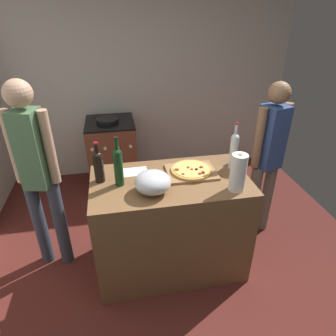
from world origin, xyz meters
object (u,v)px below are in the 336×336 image
object	(u,v)px
mixing_bowl	(153,182)
person_in_stripes	(37,171)
pizza	(191,170)
stove	(113,154)
wine_bottle_amber	(234,150)
paper_towel_roll	(238,173)
wine_bottle_green	(98,165)
wine_bottle_dark	(118,165)
person_in_red	(268,155)

from	to	relation	value
mixing_bowl	person_in_stripes	bearing A→B (deg)	156.64
pizza	mixing_bowl	world-z (taller)	mixing_bowl
stove	person_in_stripes	size ratio (longest dim) A/B	0.54
pizza	person_in_stripes	xyz separation A→B (m)	(-1.23, 0.16, 0.03)
wine_bottle_amber	stove	bearing A→B (deg)	125.38
pizza	paper_towel_roll	bearing A→B (deg)	-48.71
wine_bottle_green	person_in_stripes	distance (m)	0.52
pizza	wine_bottle_dark	xyz separation A→B (m)	(-0.59, -0.07, 0.14)
wine_bottle_dark	pizza	bearing A→B (deg)	6.76
pizza	wine_bottle_amber	world-z (taller)	wine_bottle_amber
mixing_bowl	stove	world-z (taller)	mixing_bowl
wine_bottle_amber	paper_towel_roll	bearing A→B (deg)	-106.29
pizza	stove	size ratio (longest dim) A/B	0.37
wine_bottle_dark	stove	bearing A→B (deg)	92.28
paper_towel_roll	stove	size ratio (longest dim) A/B	0.32
pizza	paper_towel_roll	world-z (taller)	paper_towel_roll
person_in_red	paper_towel_roll	bearing A→B (deg)	-135.77
paper_towel_roll	wine_bottle_dark	world-z (taller)	wine_bottle_dark
mixing_bowl	wine_bottle_amber	world-z (taller)	wine_bottle_amber
stove	person_in_stripes	bearing A→B (deg)	-114.21
mixing_bowl	wine_bottle_dark	size ratio (longest dim) A/B	0.68
person_in_stripes	person_in_red	distance (m)	2.03
pizza	wine_bottle_green	world-z (taller)	wine_bottle_green
mixing_bowl	paper_towel_roll	xyz separation A→B (m)	(0.62, -0.09, 0.06)
pizza	mixing_bowl	size ratio (longest dim) A/B	1.24
wine_bottle_green	person_in_stripes	xyz separation A→B (m)	(-0.49, 0.15, -0.08)
wine_bottle_dark	person_in_red	distance (m)	1.42
stove	wine_bottle_green	bearing A→B (deg)	-93.53
wine_bottle_amber	person_in_red	world-z (taller)	person_in_red
mixing_bowl	person_in_stripes	xyz separation A→B (m)	(-0.88, 0.38, -0.02)
person_in_red	wine_bottle_dark	bearing A→B (deg)	-168.59
mixing_bowl	paper_towel_roll	distance (m)	0.63
pizza	person_in_red	size ratio (longest dim) A/B	0.21
person_in_stripes	paper_towel_roll	bearing A→B (deg)	-17.28
wine_bottle_amber	wine_bottle_green	bearing A→B (deg)	-179.26
pizza	person_in_red	xyz separation A→B (m)	(0.80, 0.21, -0.04)
paper_towel_roll	person_in_stripes	xyz separation A→B (m)	(-1.50, 0.47, -0.09)
mixing_bowl	wine_bottle_dark	distance (m)	0.29
mixing_bowl	wine_bottle_amber	distance (m)	0.76
paper_towel_roll	pizza	bearing A→B (deg)	131.29
pizza	person_in_red	bearing A→B (deg)	14.76
wine_bottle_dark	mixing_bowl	bearing A→B (deg)	-32.14
mixing_bowl	stove	distance (m)	1.78
wine_bottle_dark	wine_bottle_amber	xyz separation A→B (m)	(0.95, 0.10, -0.00)
wine_bottle_amber	stove	world-z (taller)	wine_bottle_amber
wine_bottle_dark	stove	distance (m)	1.65
mixing_bowl	wine_bottle_green	xyz separation A→B (m)	(-0.39, 0.23, 0.06)
mixing_bowl	person_in_red	world-z (taller)	person_in_red
stove	person_in_stripes	xyz separation A→B (m)	(-0.58, -1.29, 0.53)
mixing_bowl	stove	bearing A→B (deg)	100.10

